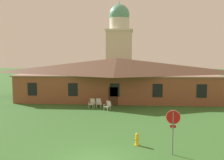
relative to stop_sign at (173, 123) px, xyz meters
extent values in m
cube|color=brown|center=(-4.16, 18.43, -0.22)|extent=(24.32, 10.00, 3.20)
cube|color=#926D5E|center=(-4.16, 18.43, 1.46)|extent=(24.81, 10.20, 0.16)
pyramid|color=#4C3323|center=(-4.16, 18.43, 2.56)|extent=(25.29, 10.40, 2.04)
cube|color=black|center=(-13.89, 13.40, -0.06)|extent=(1.10, 0.06, 1.50)
cube|color=black|center=(-9.03, 13.40, -0.06)|extent=(1.10, 0.06, 1.50)
cube|color=black|center=(-4.16, 13.40, -0.06)|extent=(1.10, 0.06, 1.50)
cube|color=black|center=(0.70, 13.40, -0.06)|extent=(1.10, 0.06, 1.50)
cube|color=black|center=(5.56, 13.40, -0.06)|extent=(1.10, 0.06, 1.50)
cube|color=#422819|center=(-4.33, 13.40, -0.77)|extent=(1.10, 0.06, 2.10)
cube|color=beige|center=(-4.51, 32.52, 3.34)|extent=(4.80, 4.80, 10.32)
cube|color=silver|center=(-4.51, 32.52, 8.68)|extent=(5.18, 5.18, 0.36)
cylinder|color=silver|center=(-4.51, 32.52, 9.96)|extent=(3.80, 3.80, 2.20)
sphere|color=#569E84|center=(-4.51, 32.52, 11.74)|extent=(3.88, 3.88, 3.88)
cone|color=#569E84|center=(-4.51, 32.52, 14.08)|extent=(0.24, 0.24, 1.00)
cylinder|color=slate|center=(0.00, 0.00, -0.58)|extent=(0.07, 0.07, 2.49)
cylinder|color=white|center=(0.00, 0.01, 0.35)|extent=(0.79, 0.19, 0.81)
cylinder|color=#B71414|center=(0.00, -0.01, 0.35)|extent=(0.75, 0.18, 0.76)
cube|color=#B71414|center=(0.00, 0.00, -0.17)|extent=(0.32, 0.09, 0.16)
cube|color=white|center=(0.00, 0.01, -0.17)|extent=(0.34, 0.09, 0.18)
cube|color=silver|center=(-6.42, 11.68, -1.64)|extent=(0.06, 0.06, 0.36)
cube|color=silver|center=(-6.87, 11.77, -1.64)|extent=(0.06, 0.06, 0.36)
cube|color=silver|center=(-6.33, 12.11, -1.64)|extent=(0.06, 0.06, 0.36)
cube|color=silver|center=(-6.78, 12.20, -1.64)|extent=(0.06, 0.06, 0.36)
cube|color=silver|center=(-6.60, 11.94, -1.44)|extent=(0.63, 0.62, 0.05)
cube|color=silver|center=(-6.54, 12.25, -1.14)|extent=(0.54, 0.29, 0.54)
cube|color=silver|center=(-6.32, 11.86, -1.24)|extent=(0.15, 0.47, 0.03)
cube|color=silver|center=(-6.35, 11.71, -1.35)|extent=(0.05, 0.05, 0.22)
cube|color=silver|center=(-6.89, 11.98, -1.24)|extent=(0.15, 0.47, 0.03)
cube|color=silver|center=(-6.92, 11.82, -1.35)|extent=(0.05, 0.05, 0.22)
cube|color=white|center=(-5.58, 11.89, -1.64)|extent=(0.06, 0.06, 0.36)
cube|color=white|center=(-6.03, 11.82, -1.64)|extent=(0.06, 0.06, 0.36)
cube|color=white|center=(-5.65, 12.33, -1.64)|extent=(0.06, 0.06, 0.36)
cube|color=white|center=(-6.10, 12.26, -1.64)|extent=(0.06, 0.06, 0.36)
cube|color=white|center=(-5.84, 12.07, -1.44)|extent=(0.61, 0.59, 0.05)
cube|color=white|center=(-5.89, 12.38, -1.14)|extent=(0.54, 0.27, 0.54)
cube|color=white|center=(-5.55, 12.10, -1.24)|extent=(0.13, 0.47, 0.03)
cube|color=white|center=(-5.53, 11.94, -1.35)|extent=(0.05, 0.05, 0.22)
cube|color=white|center=(-6.12, 12.01, -1.24)|extent=(0.13, 0.47, 0.03)
cube|color=white|center=(-6.10, 11.85, -1.35)|extent=(0.05, 0.05, 0.22)
cube|color=white|center=(-4.70, 10.47, -1.64)|extent=(0.07, 0.07, 0.36)
cube|color=white|center=(-5.10, 10.71, -1.64)|extent=(0.07, 0.07, 0.36)
cube|color=white|center=(-4.48, 10.85, -1.64)|extent=(0.07, 0.07, 0.36)
cube|color=white|center=(-4.87, 11.09, -1.64)|extent=(0.07, 0.07, 0.36)
cube|color=white|center=(-4.79, 10.78, -1.44)|extent=(0.73, 0.72, 0.05)
cube|color=white|center=(-4.63, 11.05, -1.14)|extent=(0.54, 0.43, 0.54)
cube|color=white|center=(-4.55, 10.62, -1.24)|extent=(0.29, 0.43, 0.03)
cube|color=white|center=(-4.63, 10.48, -1.35)|extent=(0.05, 0.05, 0.22)
cube|color=white|center=(-5.05, 10.91, -1.24)|extent=(0.29, 0.43, 0.03)
cube|color=white|center=(-5.13, 10.78, -1.35)|extent=(0.05, 0.05, 0.22)
cylinder|color=gold|center=(-1.96, 1.27, -1.78)|extent=(0.28, 0.28, 0.08)
cylinder|color=gold|center=(-1.96, 1.27, -1.47)|extent=(0.20, 0.20, 0.55)
sphere|color=gold|center=(-1.96, 1.27, -1.13)|extent=(0.20, 0.20, 0.20)
cylinder|color=gold|center=(-2.09, 1.27, -1.41)|extent=(0.10, 0.08, 0.08)
cylinder|color=gold|center=(-1.83, 1.27, -1.41)|extent=(0.10, 0.08, 0.08)
camera|label=1|loc=(-2.44, -12.98, 3.70)|focal=37.40mm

